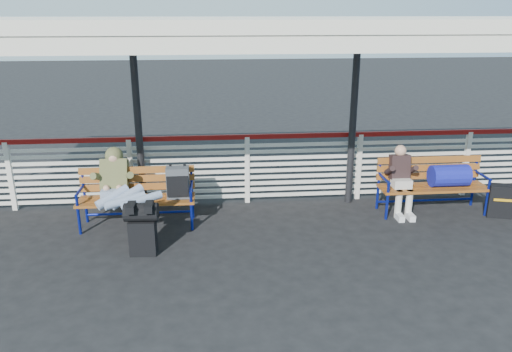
{
  "coord_description": "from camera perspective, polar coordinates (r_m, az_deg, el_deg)",
  "views": [
    {
      "loc": [
        -0.61,
        -6.41,
        3.24
      ],
      "look_at": [
        0.07,
        1.0,
        0.78
      ],
      "focal_mm": 35.0,
      "sensor_mm": 36.0,
      "label": 1
    }
  ],
  "objects": [
    {
      "name": "luggage_stack",
      "position": [
        7.1,
        -12.87,
        -5.67
      ],
      "size": [
        0.47,
        0.28,
        0.76
      ],
      "rotation": [
        0.0,
        0.0,
        -0.06
      ],
      "color": "black",
      "rests_on": "ground"
    },
    {
      "name": "canopy",
      "position": [
        7.31,
        -0.49,
        16.7
      ],
      "size": [
        12.6,
        3.6,
        3.16
      ],
      "color": "silver",
      "rests_on": "ground"
    },
    {
      "name": "ground",
      "position": [
        7.21,
        0.16,
        -8.44
      ],
      "size": [
        60.0,
        60.0,
        0.0
      ],
      "primitive_type": "plane",
      "color": "black",
      "rests_on": "ground"
    },
    {
      "name": "companion_person",
      "position": [
        8.61,
        16.26,
        -0.38
      ],
      "size": [
        0.32,
        0.66,
        1.15
      ],
      "color": "beige",
      "rests_on": "ground"
    },
    {
      "name": "bench_left",
      "position": [
        7.98,
        -11.84,
        -1.4
      ],
      "size": [
        1.8,
        0.56,
        0.96
      ],
      "color": "#925D1C",
      "rests_on": "ground"
    },
    {
      "name": "traveler_man",
      "position": [
        7.69,
        -14.94,
        -1.82
      ],
      "size": [
        0.93,
        1.64,
        0.77
      ],
      "color": "#93A2C6",
      "rests_on": "ground"
    },
    {
      "name": "fence",
      "position": [
        8.72,
        -1.01,
        1.07
      ],
      "size": [
        12.08,
        0.08,
        1.24
      ],
      "color": "silver",
      "rests_on": "ground"
    },
    {
      "name": "bench_right",
      "position": [
        8.88,
        20.4,
        -0.17
      ],
      "size": [
        1.8,
        0.56,
        0.92
      ],
      "color": "#925D1C",
      "rests_on": "ground"
    },
    {
      "name": "suitcase_side",
      "position": [
        9.16,
        26.12,
        -2.56
      ],
      "size": [
        0.44,
        0.33,
        0.55
      ],
      "rotation": [
        0.0,
        0.0,
        -0.28
      ],
      "color": "black",
      "rests_on": "ground"
    }
  ]
}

